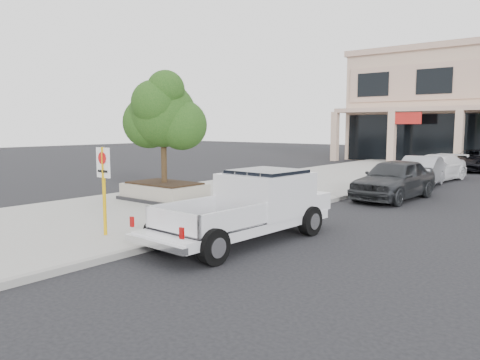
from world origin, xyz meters
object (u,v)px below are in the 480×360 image
at_px(planter, 165,191).
at_px(pickup_truck, 241,207).
at_px(curb_car_a, 394,179).
at_px(no_parking_sign, 104,179).
at_px(curb_car_b, 420,172).
at_px(curb_car_d, 474,160).
at_px(curb_car_c, 435,168).
at_px(planter_tree, 169,115).

height_order(planter, pickup_truck, pickup_truck).
bearing_deg(curb_car_a, planter, -131.43).
xyz_separation_m(planter, curb_car_a, (6.51, 6.63, 0.36)).
xyz_separation_m(no_parking_sign, curb_car_b, (2.77, 16.31, -0.88)).
bearing_deg(pickup_truck, curb_car_b, 93.20).
height_order(curb_car_a, curb_car_b, curb_car_a).
xyz_separation_m(curb_car_b, curb_car_d, (0.08, 10.57, -0.04)).
bearing_deg(curb_car_b, curb_car_c, 88.26).
xyz_separation_m(planter_tree, no_parking_sign, (3.13, -5.13, -1.78)).
xyz_separation_m(planter_tree, curb_car_d, (5.97, 21.75, -2.70)).
xyz_separation_m(pickup_truck, curb_car_d, (-0.01, 24.75, -0.20)).
bearing_deg(planter, curb_car_d, 74.43).
distance_m(curb_car_b, curb_car_d, 10.57).
height_order(pickup_truck, curb_car_b, pickup_truck).
distance_m(planter, curb_car_d, 22.74).
bearing_deg(curb_car_d, planter_tree, -102.18).
xyz_separation_m(pickup_truck, curb_car_c, (-0.31, 17.33, -0.19)).
xyz_separation_m(planter, pickup_truck, (6.11, -2.85, 0.43)).
bearing_deg(planter_tree, curb_car_d, 74.66).
relative_size(curb_car_a, curb_car_c, 0.99).
xyz_separation_m(planter, curb_car_d, (6.10, 21.90, 0.24)).
bearing_deg(pickup_truck, curb_car_c, 93.89).
xyz_separation_m(pickup_truck, curb_car_b, (-0.08, 14.18, -0.16)).
xyz_separation_m(planter_tree, curb_car_b, (5.89, 11.18, -2.66)).
relative_size(no_parking_sign, curb_car_d, 0.45).
distance_m(planter_tree, curb_car_b, 12.92).
bearing_deg(planter, planter_tree, 48.97).
distance_m(planter, planter_tree, 2.95).
xyz_separation_m(pickup_truck, curb_car_a, (0.40, 9.48, -0.07)).
distance_m(curb_car_b, curb_car_c, 3.15).
bearing_deg(curb_car_a, curb_car_d, 94.52).
bearing_deg(planter_tree, curb_car_b, 62.22).
relative_size(curb_car_b, curb_car_d, 0.89).
height_order(planter, curb_car_a, curb_car_a).
distance_m(no_parking_sign, curb_car_b, 16.57).
distance_m(no_parking_sign, curb_car_a, 12.08).
xyz_separation_m(planter_tree, curb_car_a, (6.37, 6.48, -2.58)).
bearing_deg(pickup_truck, curb_car_a, 90.46).
height_order(no_parking_sign, curb_car_a, no_parking_sign).
height_order(planter_tree, curb_car_b, planter_tree).
relative_size(planter_tree, no_parking_sign, 1.74).
distance_m(planter_tree, curb_car_c, 15.64).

